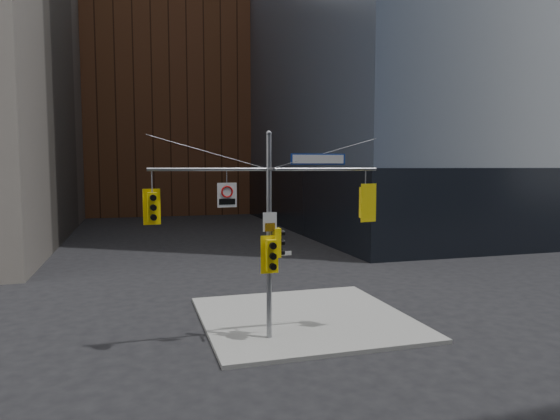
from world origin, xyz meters
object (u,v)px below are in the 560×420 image
traffic_light_pole_side (278,243)px  traffic_light_pole_front (271,255)px  street_sign_blade (318,159)px  traffic_light_east_arm (365,202)px  regulatory_sign_arm (227,194)px  signal_assembly (269,216)px  traffic_light_west_arm (152,207)px

traffic_light_pole_side → traffic_light_pole_front: bearing=131.0°
traffic_light_pole_side → street_sign_blade: 3.22m
traffic_light_east_arm → regulatory_sign_arm: size_ratio=1.68×
signal_assembly → traffic_light_east_arm: 3.62m
traffic_light_pole_front → street_sign_blade: size_ratio=0.66×
traffic_light_pole_front → regulatory_sign_arm: regulatory_sign_arm is taller
traffic_light_pole_side → traffic_light_west_arm: bearing=90.6°
traffic_light_pole_front → traffic_light_west_arm: bearing=173.4°
signal_assembly → traffic_light_west_arm: size_ratio=6.88×
traffic_light_west_arm → regulatory_sign_arm: regulatory_sign_arm is taller
signal_assembly → traffic_light_east_arm: signal_assembly is taller
traffic_light_east_arm → regulatory_sign_arm: 5.06m
traffic_light_pole_front → traffic_light_pole_side: bearing=37.8°
signal_assembly → regulatory_sign_arm: size_ratio=9.80×
traffic_light_pole_side → regulatory_sign_arm: (-1.77, -0.03, 1.70)m
traffic_light_pole_side → traffic_light_pole_front: traffic_light_pole_side is taller
traffic_light_pole_front → traffic_light_east_arm: bearing=1.8°
traffic_light_west_arm → traffic_light_pole_front: bearing=-10.6°
traffic_light_east_arm → regulatory_sign_arm: bearing=-11.6°
street_sign_blade → traffic_light_pole_side: bearing=-178.3°
signal_assembly → street_sign_blade: size_ratio=4.04×
regulatory_sign_arm → street_sign_blade: bearing=-2.7°
traffic_light_east_arm → traffic_light_west_arm: bearing=-12.0°
regulatory_sign_arm → traffic_light_pole_side: bearing=-2.2°
traffic_light_west_arm → traffic_light_pole_side: (4.17, -0.01, -1.32)m
traffic_light_west_arm → traffic_light_pole_front: size_ratio=0.89×
traffic_light_west_arm → traffic_light_pole_side: 4.38m
traffic_light_west_arm → traffic_light_east_arm: (7.45, -0.01, 0.00)m
traffic_light_east_arm → traffic_light_pole_front: size_ratio=1.05×
traffic_light_east_arm → street_sign_blade: size_ratio=0.69×
traffic_light_west_arm → regulatory_sign_arm: size_ratio=1.42×
traffic_light_pole_front → street_sign_blade: bearing=6.2°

